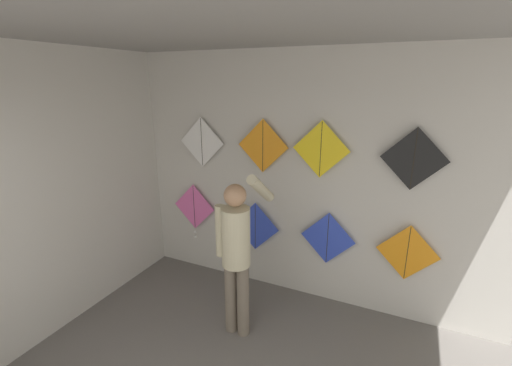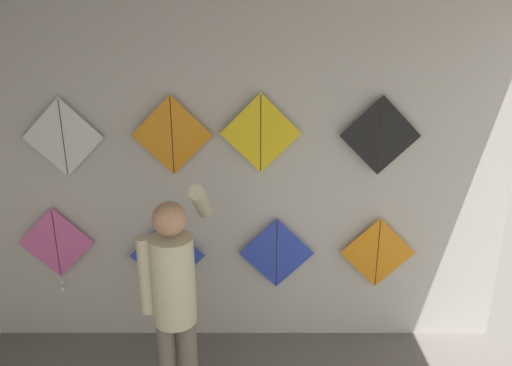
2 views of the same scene
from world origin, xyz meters
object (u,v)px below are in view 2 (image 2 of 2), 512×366
at_px(kite_3, 379,253).
at_px(kite_4, 65,138).
at_px(kite_0, 58,245).
at_px(kite_6, 262,133).
at_px(kite_1, 169,256).
at_px(kite_2, 278,253).
at_px(kite_5, 174,135).
at_px(kite_7, 382,136).
at_px(shopkeeper, 176,295).

bearing_deg(kite_3, kite_4, 180.00).
bearing_deg(kite_0, kite_6, 0.02).
xyz_separation_m(kite_0, kite_1, (0.88, 0.00, -0.09)).
height_order(kite_0, kite_3, kite_0).
bearing_deg(kite_2, kite_5, 180.00).
xyz_separation_m(kite_0, kite_4, (0.16, 0.00, 0.88)).
height_order(kite_2, kite_4, kite_4).
bearing_deg(kite_4, kite_2, 0.00).
distance_m(kite_0, kite_4, 0.90).
bearing_deg(kite_1, kite_0, -179.96).
distance_m(kite_6, kite_7, 0.88).
relative_size(kite_0, kite_7, 1.23).
bearing_deg(kite_2, kite_4, 180.00).
bearing_deg(kite_5, shopkeeper, -82.90).
bearing_deg(kite_1, kite_3, 0.00).
height_order(kite_5, kite_6, kite_6).
height_order(shopkeeper, kite_3, shopkeeper).
height_order(kite_0, kite_5, kite_5).
bearing_deg(kite_0, kite_5, 0.03).
height_order(kite_1, kite_6, kite_6).
relative_size(shopkeeper, kite_6, 2.79).
xyz_separation_m(shopkeeper, kite_1, (-0.20, 0.86, -0.17)).
relative_size(shopkeeper, kite_4, 2.79).
relative_size(kite_5, kite_7, 1.00).
bearing_deg(kite_0, kite_4, 0.20).
distance_m(kite_2, kite_6, 0.99).
xyz_separation_m(kite_5, kite_6, (0.66, 0.00, 0.02)).
distance_m(kite_1, kite_3, 1.69).
bearing_deg(kite_6, kite_5, 180.00).
height_order(shopkeeper, kite_7, kite_7).
xyz_separation_m(kite_2, kite_6, (-0.13, 0.00, 0.99)).
height_order(shopkeeper, kite_0, shopkeeper).
bearing_deg(shopkeeper, kite_4, 137.25).
distance_m(kite_1, kite_4, 1.21).
relative_size(kite_1, kite_5, 1.00).
xyz_separation_m(kite_3, kite_5, (-1.60, 0.00, 0.97)).
bearing_deg(kite_2, shopkeeper, -128.31).
height_order(kite_0, kite_6, kite_6).
bearing_deg(kite_2, kite_3, 0.00).
bearing_deg(kite_6, kite_7, 0.00).
bearing_deg(kite_3, kite_7, 180.00).
bearing_deg(kite_5, kite_2, 0.00).
height_order(kite_4, kite_7, kite_7).
distance_m(kite_0, kite_2, 1.76).
relative_size(kite_0, kite_2, 1.23).
bearing_deg(kite_5, kite_7, 0.00).
distance_m(shopkeeper, kite_4, 1.49).
height_order(kite_1, kite_3, kite_3).
distance_m(kite_4, kite_5, 0.81).
xyz_separation_m(kite_1, kite_3, (1.69, 0.00, 0.03)).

